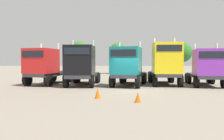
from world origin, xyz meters
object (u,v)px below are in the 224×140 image
at_px(semi_truck_black, 81,65).
at_px(semi_truck_purple, 207,67).
at_px(semi_truck_red, 45,66).
at_px(semi_truck_teal, 128,66).
at_px(traffic_cone_near, 138,97).
at_px(semi_truck_yellow, 165,64).
at_px(traffic_cone_mid, 98,93).

height_order(semi_truck_black, semi_truck_purple, semi_truck_black).
bearing_deg(semi_truck_red, semi_truck_teal, 96.92).
relative_size(semi_truck_teal, semi_truck_purple, 1.08).
height_order(semi_truck_teal, traffic_cone_near, semi_truck_teal).
bearing_deg(semi_truck_black, semi_truck_yellow, 97.14).
bearing_deg(traffic_cone_mid, semi_truck_red, 127.52).
height_order(semi_truck_red, traffic_cone_near, semi_truck_red).
bearing_deg(traffic_cone_near, semi_truck_black, 119.50).
height_order(semi_truck_red, semi_truck_yellow, semi_truck_yellow).
relative_size(semi_truck_purple, traffic_cone_mid, 9.57).
relative_size(semi_truck_red, semi_truck_teal, 0.93).
xyz_separation_m(semi_truck_red, traffic_cone_near, (8.04, -8.69, -1.54)).
bearing_deg(traffic_cone_near, semi_truck_purple, 48.68).
relative_size(semi_truck_teal, semi_truck_yellow, 1.03).
bearing_deg(semi_truck_purple, semi_truck_yellow, -95.06).
bearing_deg(semi_truck_yellow, semi_truck_teal, -74.06).
height_order(semi_truck_red, traffic_cone_mid, semi_truck_red).
bearing_deg(semi_truck_black, traffic_cone_near, 30.72).
xyz_separation_m(traffic_cone_near, traffic_cone_mid, (-2.31, 1.23, 0.04)).
relative_size(semi_truck_yellow, traffic_cone_mid, 10.03).
height_order(semi_truck_red, semi_truck_purple, semi_truck_red).
xyz_separation_m(semi_truck_teal, semi_truck_purple, (7.03, 0.01, -0.12)).
height_order(semi_truck_teal, traffic_cone_mid, semi_truck_teal).
height_order(semi_truck_yellow, traffic_cone_mid, semi_truck_yellow).
relative_size(semi_truck_teal, traffic_cone_mid, 10.32).
distance_m(semi_truck_red, traffic_cone_mid, 9.53).
xyz_separation_m(semi_truck_teal, semi_truck_yellow, (3.54, 0.81, 0.21)).
bearing_deg(traffic_cone_near, semi_truck_yellow, 68.75).
bearing_deg(semi_truck_red, semi_truck_purple, 100.19).
xyz_separation_m(semi_truck_red, semi_truck_teal, (7.82, -0.94, 0.01)).
bearing_deg(traffic_cone_near, semi_truck_red, 132.76).
bearing_deg(traffic_cone_near, traffic_cone_mid, 151.95).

